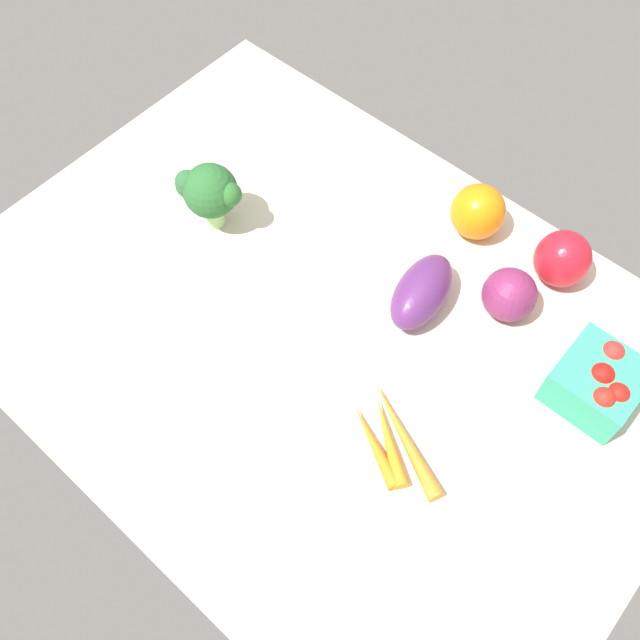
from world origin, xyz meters
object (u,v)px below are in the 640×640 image
Objects in this scene: berry_basket at (598,383)px; broccoli_head at (209,191)px; carrot_bunch at (392,440)px; eggplant at (422,292)px; red_onion_center at (509,295)px; bell_pepper_red at (562,259)px; bell_pepper_orange at (478,212)px.

broccoli_head reaches higher than berry_basket.
carrot_bunch is at bearing 166.41° from broccoli_head.
eggplant reaches higher than carrot_bunch.
berry_basket is at bearing 166.97° from red_onion_center.
carrot_bunch is at bearing 55.46° from berry_basket.
bell_pepper_red is at bearing -93.15° from carrot_bunch.
red_onion_center is 0.46× the size of carrot_bunch.
carrot_bunch is at bearing 86.85° from bell_pepper_red.
broccoli_head is (59.70, 12.75, 3.68)cm from berry_basket.
bell_pepper_red is at bearing -149.88° from broccoli_head.
bell_pepper_red reaches higher than red_onion_center.
berry_basket is at bearing -167.95° from broccoli_head.
red_onion_center is 12.38cm from eggplant.
eggplant is at bearing 96.96° from bell_pepper_orange.
broccoli_head is at bearing 20.97° from red_onion_center.
bell_pepper_orange is (11.82, -9.11, 0.44)cm from red_onion_center.
broccoli_head reaches higher than bell_pepper_red.
broccoli_head is 40.67cm from bell_pepper_orange.
broccoli_head is 1.33× the size of bell_pepper_red.
carrot_bunch is at bearing 90.94° from red_onion_center.
broccoli_head reaches higher than bell_pepper_orange.
red_onion_center is at bearing 75.96° from bell_pepper_red.
bell_pepper_red is (-45.71, -26.52, -3.06)cm from broccoli_head.
red_onion_center is 46.42cm from broccoli_head.
berry_basket is 31.13cm from bell_pepper_orange.
broccoli_head is at bearing -13.59° from carrot_bunch.
broccoli_head is 0.86× the size of eggplant.
berry_basket is 0.79× the size of eggplant.
eggplant is 1.55× the size of bell_pepper_orange.
bell_pepper_red is 37.28cm from carrot_bunch.
broccoli_head reaches higher than eggplant.
bell_pepper_red reaches higher than bell_pepper_orange.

